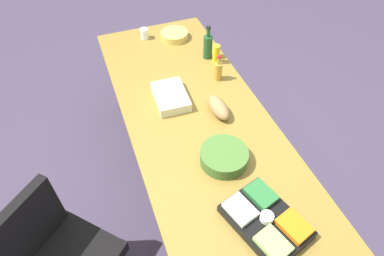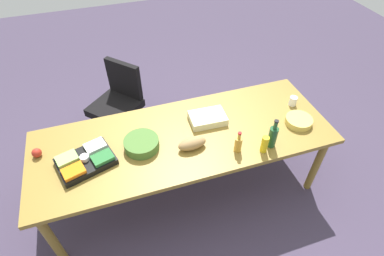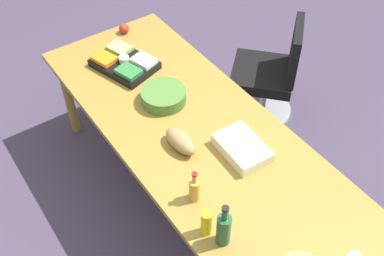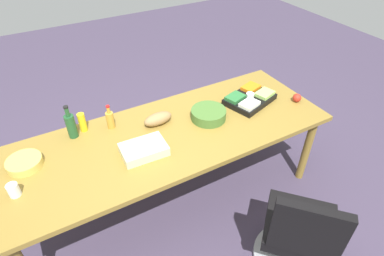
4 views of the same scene
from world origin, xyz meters
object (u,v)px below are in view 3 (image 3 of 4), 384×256
veggie_tray (124,63)px  conference_table (199,141)px  sheet_cake (242,148)px  office_chair (267,82)px  mustard_bottle (206,223)px  apple_red (124,29)px  wine_bottle (224,229)px  dressing_bottle (194,189)px  salad_bowl (164,96)px  bread_loaf (180,141)px

veggie_tray → conference_table: bearing=3.6°
sheet_cake → office_chair: bearing=129.0°
mustard_bottle → apple_red: bearing=163.7°
wine_bottle → dressing_bottle: 0.29m
conference_table → dressing_bottle: (0.37, -0.30, 0.15)m
office_chair → mustard_bottle: mustard_bottle is taller
salad_bowl → dressing_bottle: 0.79m
salad_bowl → mustard_bottle: (0.94, -0.35, 0.04)m
office_chair → apple_red: size_ratio=11.60×
office_chair → wine_bottle: bearing=-50.0°
wine_bottle → veggie_tray: bearing=169.4°
veggie_tray → sheet_cake: size_ratio=1.53×
mustard_bottle → conference_table: bearing=147.3°
sheet_cake → dressing_bottle: 0.43m
mustard_bottle → bread_loaf: bearing=158.6°
sheet_cake → wine_bottle: (0.40, -0.44, 0.07)m
conference_table → bread_loaf: (0.02, -0.15, 0.12)m
bread_loaf → salad_bowl: bearing=161.1°
veggie_tray → apple_red: bearing=151.2°
veggie_tray → bread_loaf: bearing=-6.8°
wine_bottle → mustard_bottle: wine_bottle is taller
salad_bowl → conference_table: bearing=2.7°
apple_red → dressing_bottle: size_ratio=0.37×
bread_loaf → dressing_bottle: bearing=-22.7°
apple_red → wine_bottle: (1.84, -0.48, 0.07)m
bread_loaf → sheet_cake: size_ratio=0.75×
apple_red → mustard_bottle: (1.76, -0.51, 0.04)m
bread_loaf → wine_bottle: wine_bottle is taller
sheet_cake → dressing_bottle: bearing=-75.2°
conference_table → bread_loaf: 0.19m
sheet_cake → wine_bottle: 0.60m
conference_table → dressing_bottle: bearing=-38.7°
wine_bottle → office_chair: bearing=130.0°
apple_red → sheet_cake: (1.45, -0.03, -0.00)m
bread_loaf → apple_red: size_ratio=3.16×
wine_bottle → dressing_bottle: bearing=173.6°
conference_table → veggie_tray: (-0.82, -0.05, 0.10)m
salad_bowl → mustard_bottle: mustard_bottle is taller
conference_table → apple_red: apple_red is taller
bread_loaf → sheet_cake: bread_loaf is taller
conference_table → veggie_tray: 0.83m
apple_red → wine_bottle: 1.91m
conference_table → office_chair: 1.18m
apple_red → office_chair: bearing=51.0°
veggie_tray → office_chair: bearing=72.3°
sheet_cake → conference_table: bearing=-155.8°
mustard_bottle → wine_bottle: bearing=22.7°
bread_loaf → sheet_cake: 0.36m
bread_loaf → salad_bowl: bread_loaf is taller
salad_bowl → wine_bottle: size_ratio=1.04×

